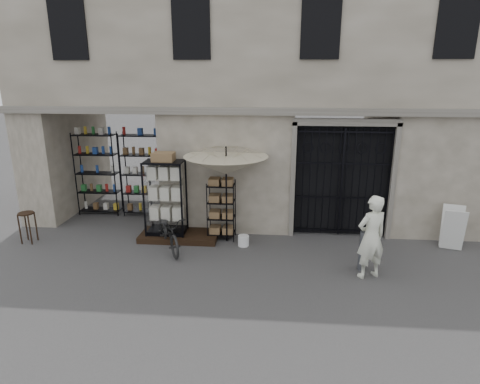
# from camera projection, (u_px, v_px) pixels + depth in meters

# --- Properties ---
(ground) EXTENTS (80.00, 80.00, 0.00)m
(ground) POSITION_uv_depth(u_px,v_px,m) (271.00, 270.00, 8.78)
(ground) COLOR black
(ground) RESTS_ON ground
(main_building) EXTENTS (14.00, 4.00, 9.00)m
(main_building) POSITION_uv_depth(u_px,v_px,m) (276.00, 60.00, 11.33)
(main_building) COLOR #AFA393
(main_building) RESTS_ON ground
(shop_recess) EXTENTS (3.00, 1.70, 3.00)m
(shop_recess) POSITION_uv_depth(u_px,v_px,m) (115.00, 170.00, 11.40)
(shop_recess) COLOR black
(shop_recess) RESTS_ON ground
(shop_shelving) EXTENTS (2.70, 0.50, 2.50)m
(shop_shelving) POSITION_uv_depth(u_px,v_px,m) (120.00, 174.00, 11.95)
(shop_shelving) COLOR black
(shop_shelving) RESTS_ON ground
(iron_gate) EXTENTS (2.50, 0.21, 3.00)m
(iron_gate) POSITION_uv_depth(u_px,v_px,m) (341.00, 179.00, 10.39)
(iron_gate) COLOR black
(iron_gate) RESTS_ON ground
(step_platform) EXTENTS (2.00, 0.90, 0.15)m
(step_platform) POSITION_uv_depth(u_px,v_px,m) (179.00, 236.00, 10.44)
(step_platform) COLOR black
(step_platform) RESTS_ON ground
(display_cabinet) EXTENTS (1.08, 0.82, 2.06)m
(display_cabinet) POSITION_uv_depth(u_px,v_px,m) (166.00, 201.00, 10.21)
(display_cabinet) COLOR black
(display_cabinet) RESTS_ON step_platform
(wire_rack) EXTENTS (0.70, 0.52, 1.53)m
(wire_rack) POSITION_uv_depth(u_px,v_px,m) (221.00, 211.00, 10.27)
(wire_rack) COLOR black
(wire_rack) RESTS_ON ground
(market_umbrella) EXTENTS (2.10, 2.13, 2.94)m
(market_umbrella) POSITION_uv_depth(u_px,v_px,m) (226.00, 160.00, 9.72)
(market_umbrella) COLOR black
(market_umbrella) RESTS_ON ground
(white_bucket) EXTENTS (0.28, 0.28, 0.26)m
(white_bucket) POSITION_uv_depth(u_px,v_px,m) (243.00, 241.00, 9.99)
(white_bucket) COLOR white
(white_bucket) RESTS_ON ground
(bicycle) EXTENTS (0.96, 1.08, 1.71)m
(bicycle) POSITION_uv_depth(u_px,v_px,m) (170.00, 249.00, 9.82)
(bicycle) COLOR black
(bicycle) RESTS_ON ground
(wooden_stool) EXTENTS (0.43, 0.43, 0.80)m
(wooden_stool) POSITION_uv_depth(u_px,v_px,m) (28.00, 227.00, 10.11)
(wooden_stool) COLOR black
(wooden_stool) RESTS_ON ground
(steel_bollard) EXTENTS (0.17, 0.17, 0.89)m
(steel_bollard) POSITION_uv_depth(u_px,v_px,m) (363.00, 251.00, 8.67)
(steel_bollard) COLOR slate
(steel_bollard) RESTS_ON ground
(shopkeeper) EXTENTS (1.31, 1.91, 0.43)m
(shopkeeper) POSITION_uv_depth(u_px,v_px,m) (367.00, 276.00, 8.50)
(shopkeeper) COLOR white
(shopkeeper) RESTS_ON ground
(easel_sign) EXTENTS (0.64, 0.69, 1.04)m
(easel_sign) POSITION_uv_depth(u_px,v_px,m) (453.00, 228.00, 9.69)
(easel_sign) COLOR silver
(easel_sign) RESTS_ON ground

